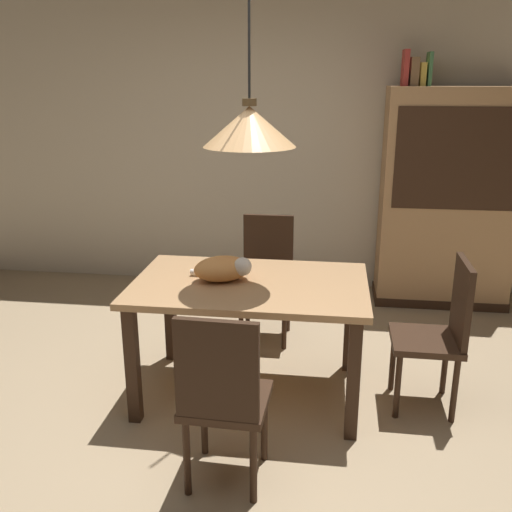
{
  "coord_description": "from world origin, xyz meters",
  "views": [
    {
      "loc": [
        0.45,
        -2.62,
        1.92
      ],
      "look_at": [
        -0.01,
        0.75,
        0.85
      ],
      "focal_mm": 39.97,
      "sensor_mm": 36.0,
      "label": 1
    }
  ],
  "objects_px": {
    "dining_table": "(250,298)",
    "chair_right_side": "(441,329)",
    "book_brown_thick": "(413,72)",
    "book_yellow_short": "(422,74)",
    "chair_far_back": "(267,272)",
    "cat_sleeping": "(224,269)",
    "hutch_bookcase": "(447,203)",
    "pendant_lamp": "(249,126)",
    "book_red_tall": "(405,68)",
    "chair_near_front": "(223,394)",
    "book_green_slim": "(429,69)"
  },
  "relations": [
    {
      "from": "book_red_tall",
      "to": "book_yellow_short",
      "type": "xyz_separation_m",
      "value": [
        0.14,
        0.0,
        -0.05
      ]
    },
    {
      "from": "book_red_tall",
      "to": "book_yellow_short",
      "type": "distance_m",
      "value": 0.14
    },
    {
      "from": "chair_right_side",
      "to": "cat_sleeping",
      "type": "bearing_deg",
      "value": 179.96
    },
    {
      "from": "dining_table",
      "to": "book_red_tall",
      "type": "bearing_deg",
      "value": 60.26
    },
    {
      "from": "dining_table",
      "to": "chair_right_side",
      "type": "bearing_deg",
      "value": -0.03
    },
    {
      "from": "cat_sleeping",
      "to": "hutch_bookcase",
      "type": "height_order",
      "value": "hutch_bookcase"
    },
    {
      "from": "book_yellow_short",
      "to": "cat_sleeping",
      "type": "bearing_deg",
      "value": -126.41
    },
    {
      "from": "dining_table",
      "to": "book_yellow_short",
      "type": "distance_m",
      "value": 2.47
    },
    {
      "from": "chair_near_front",
      "to": "chair_right_side",
      "type": "xyz_separation_m",
      "value": [
        1.13,
        0.88,
        0.0
      ]
    },
    {
      "from": "book_yellow_short",
      "to": "book_brown_thick",
      "type": "bearing_deg",
      "value": 180.0
    },
    {
      "from": "chair_right_side",
      "to": "book_red_tall",
      "type": "distance_m",
      "value": 2.31
    },
    {
      "from": "chair_far_back",
      "to": "chair_right_side",
      "type": "relative_size",
      "value": 1.0
    },
    {
      "from": "chair_near_front",
      "to": "cat_sleeping",
      "type": "relative_size",
      "value": 2.28
    },
    {
      "from": "dining_table",
      "to": "chair_far_back",
      "type": "bearing_deg",
      "value": 89.98
    },
    {
      "from": "chair_near_front",
      "to": "chair_far_back",
      "type": "bearing_deg",
      "value": 89.89
    },
    {
      "from": "pendant_lamp",
      "to": "book_red_tall",
      "type": "relative_size",
      "value": 4.64
    },
    {
      "from": "hutch_bookcase",
      "to": "book_brown_thick",
      "type": "relative_size",
      "value": 7.71
    },
    {
      "from": "cat_sleeping",
      "to": "pendant_lamp",
      "type": "bearing_deg",
      "value": -0.13
    },
    {
      "from": "cat_sleeping",
      "to": "pendant_lamp",
      "type": "xyz_separation_m",
      "value": [
        0.16,
        -0.0,
        0.84
      ]
    },
    {
      "from": "pendant_lamp",
      "to": "book_green_slim",
      "type": "height_order",
      "value": "pendant_lamp"
    },
    {
      "from": "chair_near_front",
      "to": "book_brown_thick",
      "type": "distance_m",
      "value": 3.21
    },
    {
      "from": "book_brown_thick",
      "to": "book_yellow_short",
      "type": "height_order",
      "value": "book_brown_thick"
    },
    {
      "from": "dining_table",
      "to": "book_red_tall",
      "type": "distance_m",
      "value": 2.44
    },
    {
      "from": "chair_near_front",
      "to": "hutch_bookcase",
      "type": "relative_size",
      "value": 0.5
    },
    {
      "from": "pendant_lamp",
      "to": "hutch_bookcase",
      "type": "height_order",
      "value": "pendant_lamp"
    },
    {
      "from": "pendant_lamp",
      "to": "chair_far_back",
      "type": "bearing_deg",
      "value": 89.98
    },
    {
      "from": "dining_table",
      "to": "book_yellow_short",
      "type": "bearing_deg",
      "value": 57.05
    },
    {
      "from": "book_brown_thick",
      "to": "hutch_bookcase",
      "type": "bearing_deg",
      "value": -0.24
    },
    {
      "from": "chair_far_back",
      "to": "pendant_lamp",
      "type": "distance_m",
      "value": 1.45
    },
    {
      "from": "chair_right_side",
      "to": "book_green_slim",
      "type": "distance_m",
      "value": 2.3
    },
    {
      "from": "pendant_lamp",
      "to": "hutch_bookcase",
      "type": "relative_size",
      "value": 0.7
    },
    {
      "from": "chair_near_front",
      "to": "book_yellow_short",
      "type": "bearing_deg",
      "value": 66.53
    },
    {
      "from": "cat_sleeping",
      "to": "book_yellow_short",
      "type": "relative_size",
      "value": 2.04
    },
    {
      "from": "cat_sleeping",
      "to": "book_brown_thick",
      "type": "bearing_deg",
      "value": 55.06
    },
    {
      "from": "hutch_bookcase",
      "to": "book_yellow_short",
      "type": "height_order",
      "value": "book_yellow_short"
    },
    {
      "from": "pendant_lamp",
      "to": "book_red_tall",
      "type": "distance_m",
      "value": 2.06
    },
    {
      "from": "dining_table",
      "to": "chair_far_back",
      "type": "distance_m",
      "value": 0.89
    },
    {
      "from": "dining_table",
      "to": "pendant_lamp",
      "type": "relative_size",
      "value": 1.08
    },
    {
      "from": "book_red_tall",
      "to": "book_green_slim",
      "type": "distance_m",
      "value": 0.19
    },
    {
      "from": "dining_table",
      "to": "chair_far_back",
      "type": "relative_size",
      "value": 1.51
    },
    {
      "from": "chair_far_back",
      "to": "chair_right_side",
      "type": "height_order",
      "value": "same"
    },
    {
      "from": "book_brown_thick",
      "to": "book_green_slim",
      "type": "relative_size",
      "value": 0.92
    },
    {
      "from": "hutch_bookcase",
      "to": "dining_table",
      "type": "bearing_deg",
      "value": -129.18
    },
    {
      "from": "hutch_bookcase",
      "to": "book_red_tall",
      "type": "distance_m",
      "value": 1.18
    },
    {
      "from": "book_yellow_short",
      "to": "book_green_slim",
      "type": "xyz_separation_m",
      "value": [
        0.05,
        0.0,
        0.04
      ]
    },
    {
      "from": "chair_far_back",
      "to": "book_yellow_short",
      "type": "distance_m",
      "value": 2.04
    },
    {
      "from": "chair_near_front",
      "to": "book_red_tall",
      "type": "height_order",
      "value": "book_red_tall"
    },
    {
      "from": "dining_table",
      "to": "cat_sleeping",
      "type": "distance_m",
      "value": 0.24
    },
    {
      "from": "book_brown_thick",
      "to": "cat_sleeping",
      "type": "bearing_deg",
      "value": -124.94
    },
    {
      "from": "dining_table",
      "to": "pendant_lamp",
      "type": "xyz_separation_m",
      "value": [
        0.0,
        0.0,
        1.01
      ]
    }
  ]
}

